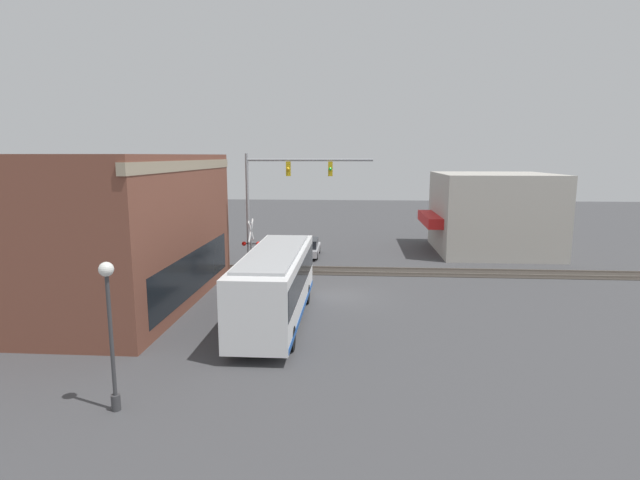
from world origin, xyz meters
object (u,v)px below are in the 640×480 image
Objects in this scene: crossing_signal at (251,244)px; streetlamp at (110,323)px; parked_car_silver at (307,248)px; pedestrian_at_crossing at (257,264)px; city_bus at (275,283)px.

crossing_signal is 0.82× the size of streetlamp.
crossing_signal is 8.14m from parked_car_silver.
crossing_signal is 1.72m from pedestrian_at_crossing.
pedestrian_at_crossing is (17.25, -0.98, -1.95)m from streetlamp.
city_bus is 8.32m from crossing_signal.
crossing_signal is 16.38m from streetlamp.
pedestrian_at_crossing is (0.89, -0.14, -1.46)m from crossing_signal.
streetlamp reaches higher than crossing_signal.
crossing_signal is 2.31× the size of pedestrian_at_crossing.
crossing_signal is at bearing 171.21° from pedestrian_at_crossing.
pedestrian_at_crossing reaches higher than parked_car_silver.
pedestrian_at_crossing is at bearing 158.36° from parked_car_silver.
city_bus is at bearing -160.65° from crossing_signal.
streetlamp is (-8.51, 3.59, 0.91)m from city_bus.
streetlamp is 17.38m from pedestrian_at_crossing.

